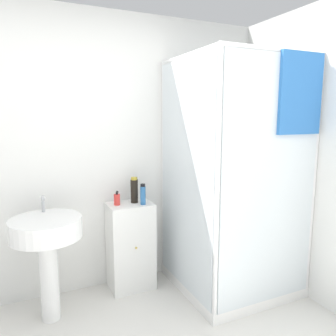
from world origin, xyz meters
The scene contains 7 objects.
wall_back centered at (0.00, 1.70, 1.25)m, with size 6.40×0.06×2.50m, color white.
shower_enclosure centered at (1.12, 1.08, 0.55)m, with size 0.99×1.02×2.09m.
vanity_cabinet centered at (0.30, 1.51, 0.40)m, with size 0.40×0.32×0.81m.
sink centered at (-0.43, 1.31, 0.65)m, with size 0.54×0.54×0.96m.
soap_dispenser centered at (0.18, 1.52, 0.86)m, with size 0.06×0.06×0.13m.
shampoo_bottle_tall_black centered at (0.35, 1.53, 0.92)m, with size 0.07×0.07×0.24m.
shampoo_bottle_blue centered at (0.40, 1.44, 0.90)m, with size 0.05×0.05×0.19m.
Camera 1 is at (-0.58, -1.24, 1.61)m, focal length 35.00 mm.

